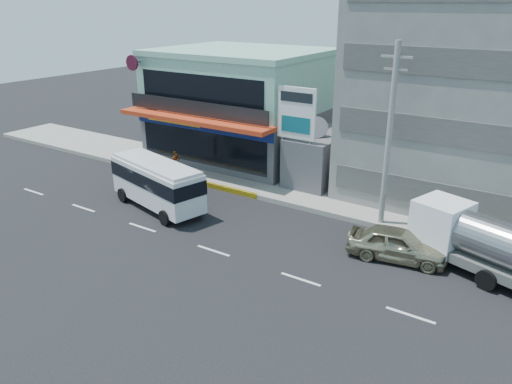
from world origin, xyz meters
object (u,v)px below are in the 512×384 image
minibus (157,181)px  billboard (296,119)px  utility_pole_near (389,137)px  motorcycle_rider (177,172)px  satellite_dish (316,136)px  tanker_truck (486,244)px  shop_building (241,108)px  sedan (398,244)px  concrete_building (503,88)px

minibus → billboard: bearing=49.3°
utility_pole_near → motorcycle_rider: 15.13m
minibus → satellite_dish: bearing=53.7°
billboard → tanker_truck: size_ratio=0.90×
shop_building → tanker_truck: 21.79m
motorcycle_rider → shop_building: bearing=86.4°
minibus → motorcycle_rider: (-2.26, 4.17, -1.01)m
utility_pole_near → tanker_truck: utility_pole_near is taller
billboard → sedan: (8.47, -4.96, -4.12)m
shop_building → billboard: 8.92m
shop_building → satellite_dish: bearing=-20.2°
concrete_building → utility_pole_near: bearing=-117.8°
shop_building → utility_pole_near: size_ratio=1.24×
satellite_dish → billboard: size_ratio=0.22×
minibus → sedan: 14.30m
utility_pole_near → minibus: (-12.20, -4.83, -3.41)m
concrete_building → satellite_dish: concrete_building is taller
billboard → minibus: (-5.70, -6.63, -3.19)m
concrete_building → utility_pole_near: (-4.00, -7.60, -1.85)m
utility_pole_near → motorcycle_rider: (-14.46, -0.66, -4.43)m
shop_building → utility_pole_near: bearing=-25.1°
satellite_dish → utility_pole_near: 7.17m
satellite_dish → minibus: satellite_dish is taller
shop_building → tanker_truck: (19.70, -8.99, -2.44)m
shop_building → sedan: 18.96m
satellite_dish → utility_pole_near: utility_pole_near is taller
billboard → motorcycle_rider: (-7.96, -2.46, -4.21)m
satellite_dish → billboard: bearing=-105.5°
satellite_dish → utility_pole_near: (6.00, -3.60, 1.57)m
satellite_dish → tanker_truck: size_ratio=0.20×
billboard → tanker_truck: bearing=-19.2°
sedan → utility_pole_near: bearing=22.0°
satellite_dish → motorcycle_rider: bearing=-153.2°
satellite_dish → billboard: (-0.50, -1.80, 1.35)m
concrete_building → shop_building: bearing=-176.6°
billboard → sedan: bearing=-30.3°
billboard → shop_building: bearing=147.7°
concrete_building → motorcycle_rider: size_ratio=7.32×
utility_pole_near → minibus: size_ratio=1.37×
tanker_truck → concrete_building: bearing=99.6°
billboard → minibus: billboard is taller
tanker_truck → shop_building: bearing=155.5°
minibus → motorcycle_rider: size_ratio=3.33×
tanker_truck → motorcycle_rider: tanker_truck is taller
utility_pole_near → motorcycle_rider: size_ratio=4.58×
utility_pole_near → satellite_dish: bearing=149.0°
satellite_dish → concrete_building: bearing=21.8°
billboard → motorcycle_rider: 9.33m
sedan → motorcycle_rider: bearing=71.3°
shop_building → utility_pole_near: (14.00, -6.55, 1.15)m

